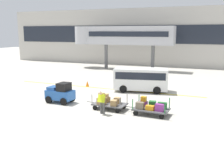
{
  "coord_description": "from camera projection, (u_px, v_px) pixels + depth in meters",
  "views": [
    {
      "loc": [
        7.75,
        -16.02,
        5.35
      ],
      "look_at": [
        0.49,
        2.39,
        1.4
      ],
      "focal_mm": 41.88,
      "sensor_mm": 36.0,
      "label": 1
    }
  ],
  "objects": [
    {
      "name": "ground_plane",
      "position": [
        93.0,
        109.0,
        18.45
      ],
      "size": [
        120.0,
        120.0,
        0.0
      ],
      "primitive_type": "plane",
      "color": "#B2ADA0"
    },
    {
      "name": "apron_lead_line",
      "position": [
        102.0,
        88.0,
        25.23
      ],
      "size": [
        19.12,
        0.59,
        0.01
      ],
      "primitive_type": "cube",
      "rotation": [
        0.0,
        0.0,
        -0.02
      ],
      "color": "yellow",
      "rests_on": "ground_plane"
    },
    {
      "name": "terminal_building",
      "position": [
        164.0,
        37.0,
        41.26
      ],
      "size": [
        55.38,
        2.51,
        9.06
      ],
      "color": "#BCB7AD",
      "rests_on": "ground_plane"
    },
    {
      "name": "jet_bridge",
      "position": [
        118.0,
        36.0,
        37.73
      ],
      "size": [
        14.95,
        3.0,
        6.16
      ],
      "color": "#B7B7BC",
      "rests_on": "ground_plane"
    },
    {
      "name": "baggage_tug",
      "position": [
        60.0,
        93.0,
        19.98
      ],
      "size": [
        2.15,
        1.32,
        1.58
      ],
      "color": "#2659A5",
      "rests_on": "ground_plane"
    },
    {
      "name": "baggage_cart_lead",
      "position": [
        108.0,
        102.0,
        18.34
      ],
      "size": [
        3.03,
        1.52,
        1.22
      ],
      "color": "#4C4C4F",
      "rests_on": "ground_plane"
    },
    {
      "name": "baggage_cart_middle",
      "position": [
        151.0,
        107.0,
        17.14
      ],
      "size": [
        3.03,
        1.52,
        1.1
      ],
      "color": "#4C4C4F",
      "rests_on": "ground_plane"
    },
    {
      "name": "baggage_handler",
      "position": [
        102.0,
        101.0,
        17.18
      ],
      "size": [
        0.47,
        0.48,
        1.56
      ],
      "color": "#4C4C4C",
      "rests_on": "ground_plane"
    },
    {
      "name": "shuttle_van",
      "position": [
        141.0,
        78.0,
        23.79
      ],
      "size": [
        5.08,
        2.79,
        2.1
      ],
      "color": "white",
      "rests_on": "ground_plane"
    },
    {
      "name": "safety_cone_near",
      "position": [
        87.0,
        84.0,
        26.06
      ],
      "size": [
        0.36,
        0.36,
        0.55
      ],
      "primitive_type": "cone",
      "color": "orange",
      "rests_on": "ground_plane"
    },
    {
      "name": "safety_cone_far",
      "position": [
        150.0,
        79.0,
        28.51
      ],
      "size": [
        0.36,
        0.36,
        0.55
      ],
      "primitive_type": "cone",
      "color": "orange",
      "rests_on": "ground_plane"
    }
  ]
}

